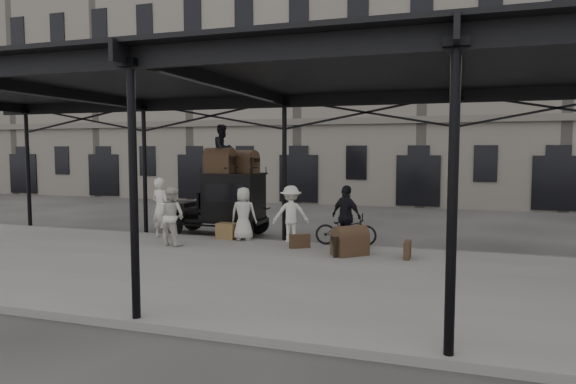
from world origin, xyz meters
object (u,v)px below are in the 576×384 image
at_px(porter_left, 161,208).
at_px(taxi, 225,201).
at_px(bicycle, 346,229).
at_px(steamer_trunk_roof_near, 220,163).
at_px(porter_official, 346,216).
at_px(steamer_trunk_platform, 350,243).

bearing_deg(porter_left, taxi, -114.72).
xyz_separation_m(porter_left, bicycle, (5.91, 0.56, -0.49)).
bearing_deg(porter_left, steamer_trunk_roof_near, -117.36).
bearing_deg(steamer_trunk_roof_near, porter_left, -128.74).
xyz_separation_m(taxi, porter_official, (4.54, -1.52, -0.15)).
relative_size(porter_official, steamer_trunk_roof_near, 1.85).
distance_m(porter_left, steamer_trunk_roof_near, 2.49).
distance_m(taxi, porter_left, 2.29).
xyz_separation_m(porter_official, steamer_trunk_platform, (0.33, -1.09, -0.57)).
xyz_separation_m(taxi, steamer_trunk_platform, (4.87, -2.61, -0.72)).
height_order(porter_official, steamer_trunk_roof_near, steamer_trunk_roof_near).
bearing_deg(porter_official, porter_left, 33.41).
relative_size(taxi, steamer_trunk_platform, 4.04).
distance_m(taxi, steamer_trunk_platform, 5.57).
bearing_deg(bicycle, taxi, 66.24).
bearing_deg(porter_official, steamer_trunk_platform, 137.66).
bearing_deg(porter_left, porter_official, -163.10).
height_order(taxi, steamer_trunk_roof_near, steamer_trunk_roof_near).
relative_size(porter_left, steamer_trunk_platform, 2.14).
distance_m(porter_official, steamer_trunk_roof_near, 5.02).
height_order(taxi, steamer_trunk_platform, taxi).
bearing_deg(steamer_trunk_platform, steamer_trunk_roof_near, 110.67).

